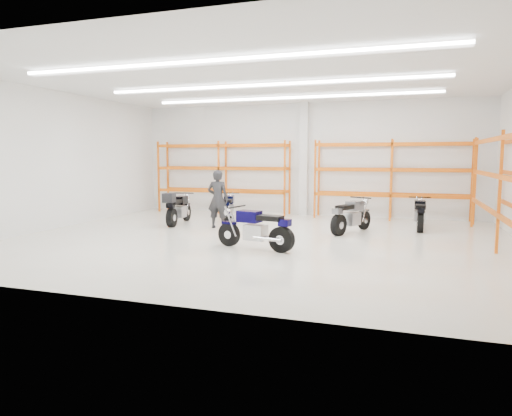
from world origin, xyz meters
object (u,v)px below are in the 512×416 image
(motorcycle_main, at_px, (258,230))
(structural_column, at_px, (304,159))
(motorcycle_back_b, at_px, (228,209))
(motorcycle_back_c, at_px, (350,217))
(motorcycle_back_a, at_px, (177,209))
(motorcycle_back_d, at_px, (420,215))
(standing_man, at_px, (218,199))

(motorcycle_main, height_order, structural_column, structural_column)
(motorcycle_back_b, height_order, motorcycle_back_c, motorcycle_back_c)
(motorcycle_back_a, bearing_deg, motorcycle_back_d, 10.70)
(standing_man, bearing_deg, structural_column, -119.29)
(standing_man, bearing_deg, motorcycle_back_d, -168.99)
(motorcycle_main, xyz_separation_m, motorcycle_back_c, (1.93, 3.35, -0.00))
(motorcycle_main, distance_m, standing_man, 3.79)
(motorcycle_back_b, bearing_deg, standing_man, -81.13)
(motorcycle_back_a, height_order, motorcycle_back_b, motorcycle_back_a)
(structural_column, bearing_deg, standing_man, -114.68)
(motorcycle_back_d, bearing_deg, standing_man, -164.39)
(motorcycle_back_b, bearing_deg, motorcycle_main, -60.06)
(motorcycle_main, relative_size, motorcycle_back_c, 1.06)
(motorcycle_back_c, xyz_separation_m, motorcycle_back_d, (2.07, 1.37, -0.03))
(standing_man, height_order, structural_column, structural_column)
(motorcycle_main, bearing_deg, standing_man, 128.57)
(motorcycle_back_b, bearing_deg, motorcycle_back_c, -14.30)
(motorcycle_back_b, distance_m, motorcycle_back_d, 6.59)
(motorcycle_back_d, bearing_deg, motorcycle_back_a, -169.30)
(motorcycle_back_d, height_order, standing_man, standing_man)
(standing_man, distance_m, structural_column, 4.86)
(motorcycle_back_a, distance_m, standing_man, 1.71)
(motorcycle_back_c, bearing_deg, motorcycle_back_b, 165.70)
(motorcycle_back_a, height_order, structural_column, structural_column)
(structural_column, bearing_deg, motorcycle_back_d, -29.54)
(motorcycle_back_a, distance_m, motorcycle_back_d, 8.12)
(motorcycle_back_a, bearing_deg, motorcycle_back_b, 42.67)
(structural_column, bearing_deg, motorcycle_back_c, -59.01)
(standing_man, relative_size, structural_column, 0.43)
(motorcycle_main, xyz_separation_m, motorcycle_back_a, (-3.99, 3.21, 0.05))
(motorcycle_back_c, xyz_separation_m, structural_column, (-2.32, 3.86, 1.75))
(motorcycle_back_d, height_order, structural_column, structural_column)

